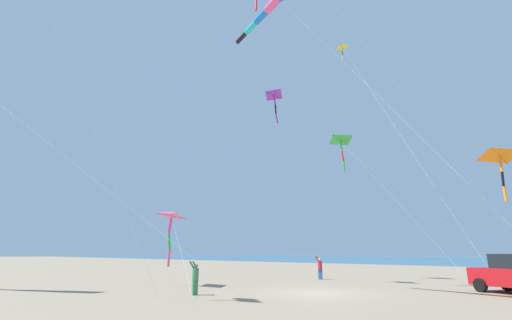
# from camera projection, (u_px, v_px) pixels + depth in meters

# --- Properties ---
(ground_plane) EXTENTS (600.00, 600.00, 0.00)m
(ground_plane) POSITION_uv_depth(u_px,v_px,m) (317.00, 293.00, 17.16)
(ground_plane) COLOR gray
(person_adult_flyer) EXTENTS (0.52, 0.59, 1.69)m
(person_adult_flyer) POSITION_uv_depth(u_px,v_px,m) (320.00, 267.00, 26.28)
(person_adult_flyer) COLOR #335199
(person_adult_flyer) RESTS_ON ground_plane
(person_child_green_jacket) EXTENTS (0.46, 0.36, 1.55)m
(person_child_green_jacket) POSITION_uv_depth(u_px,v_px,m) (195.00, 276.00, 16.31)
(person_child_green_jacket) COLOR #3D7F51
(person_child_green_jacket) RESTS_ON ground_plane
(kite_delta_green_low_center) EXTENTS (2.02, 9.18, 11.63)m
(kite_delta_green_low_center) POSITION_uv_depth(u_px,v_px,m) (341.00, 140.00, 29.48)
(kite_delta_green_low_center) COLOR green
(kite_delta_green_low_center) RESTS_ON ground_plane
(kite_delta_black_fish_shape) EXTENTS (5.25, 11.90, 21.46)m
(kite_delta_black_fish_shape) POSITION_uv_depth(u_px,v_px,m) (343.00, 49.00, 33.61)
(kite_delta_black_fish_shape) COLOR yellow
(kite_delta_black_fish_shape) RESTS_ON ground_plane
(kite_delta_blue_topmost) EXTENTS (10.52, 12.08, 13.58)m
(kite_delta_blue_topmost) POSITION_uv_depth(u_px,v_px,m) (275.00, 95.00, 25.89)
(kite_delta_blue_topmost) COLOR purple
(kite_delta_blue_topmost) RESTS_ON ground_plane
(kite_delta_long_streamer_left) EXTENTS (4.64, 2.60, 7.42)m
(kite_delta_long_streamer_left) POSITION_uv_depth(u_px,v_px,m) (500.00, 156.00, 18.82)
(kite_delta_long_streamer_left) COLOR orange
(kite_delta_long_streamer_left) RESTS_ON ground_plane
(kite_delta_orange_high_right) EXTENTS (3.09, 7.78, 4.52)m
(kite_delta_orange_high_right) POSITION_uv_depth(u_px,v_px,m) (172.00, 216.00, 21.72)
(kite_delta_orange_high_right) COLOR #EF4C93
(kite_delta_orange_high_right) RESTS_ON ground_plane
(kite_windsock_rainbow_low_near) EXTENTS (9.25, 12.22, 15.55)m
(kite_windsock_rainbow_low_near) POSITION_uv_depth(u_px,v_px,m) (277.00, 0.00, 18.83)
(kite_windsock_rainbow_low_near) COLOR yellow
(kite_windsock_rainbow_low_near) RESTS_ON ground_plane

